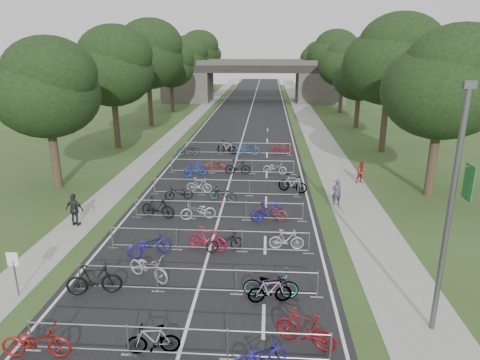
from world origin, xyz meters
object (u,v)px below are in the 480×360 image
at_px(pedestrian_c, 75,210).
at_px(pedestrian_b, 361,172).
at_px(lamppost, 451,211).
at_px(overpass_bridge, 253,81).
at_px(bike_1, 153,340).
at_px(park_sign, 14,266).
at_px(bike_2, 260,355).
at_px(pedestrian_a, 337,193).
at_px(bike_0, 36,342).

bearing_deg(pedestrian_c, pedestrian_b, -141.30).
xyz_separation_m(lamppost, pedestrian_c, (-15.83, 7.72, -3.39)).
bearing_deg(overpass_bridge, bike_1, -90.69).
distance_m(pedestrian_b, pedestrian_c, 18.77).
height_order(pedestrian_b, pedestrian_c, pedestrian_c).
xyz_separation_m(overpass_bridge, park_sign, (-6.80, -62.00, -2.27)).
height_order(overpass_bridge, pedestrian_c, overpass_bridge).
bearing_deg(lamppost, bike_2, -158.69).
distance_m(park_sign, pedestrian_a, 17.33).
xyz_separation_m(park_sign, bike_0, (2.50, -3.24, -0.71)).
xyz_separation_m(bike_0, bike_2, (6.81, -0.03, -0.10)).
height_order(pedestrian_a, pedestrian_c, pedestrian_c).
xyz_separation_m(overpass_bridge, pedestrian_a, (6.80, -51.27, -2.73)).
bearing_deg(pedestrian_b, bike_1, -138.70).
height_order(bike_0, pedestrian_b, pedestrian_b).
height_order(lamppost, pedestrian_b, lamppost).
distance_m(bike_0, bike_2, 6.81).
height_order(bike_0, pedestrian_c, pedestrian_c).
bearing_deg(bike_1, park_sign, -122.72).
distance_m(park_sign, pedestrian_b, 22.14).
bearing_deg(bike_1, pedestrian_c, -152.33).
height_order(overpass_bridge, pedestrian_a, overpass_bridge).
distance_m(pedestrian_a, pedestrian_c, 14.85).
distance_m(lamppost, pedestrian_c, 17.93).
bearing_deg(pedestrian_a, bike_2, 67.19).
xyz_separation_m(lamppost, bike_0, (-12.63, -2.24, -3.72)).
xyz_separation_m(park_sign, pedestrian_a, (13.60, 10.73, -0.47)).
xyz_separation_m(overpass_bridge, bike_0, (-4.30, -65.24, -2.98)).
xyz_separation_m(pedestrian_b, pedestrian_c, (-16.70, -8.58, 0.12)).
relative_size(overpass_bridge, pedestrian_b, 20.17).
xyz_separation_m(bike_1, bike_2, (3.29, -0.42, -0.05)).
distance_m(overpass_bridge, park_sign, 62.41).
distance_m(bike_1, bike_2, 3.32).
bearing_deg(pedestrian_b, park_sign, -156.17).
bearing_deg(bike_1, lamppost, 94.08).
height_order(overpass_bridge, bike_2, overpass_bridge).
bearing_deg(pedestrian_b, pedestrian_c, -172.69).
bearing_deg(pedestrian_c, lamppost, 165.50).
bearing_deg(bike_0, pedestrian_c, 14.37).
bearing_deg(bike_0, pedestrian_a, -41.90).
relative_size(bike_1, pedestrian_b, 1.08).
relative_size(pedestrian_b, pedestrian_c, 0.87).
distance_m(bike_1, pedestrian_b, 20.71).
distance_m(lamppost, bike_2, 7.32).
xyz_separation_m(lamppost, bike_1, (-9.11, -1.85, -3.78)).
xyz_separation_m(pedestrian_a, pedestrian_c, (-14.30, -4.01, 0.09)).
bearing_deg(bike_1, pedestrian_a, 143.43).
bearing_deg(pedestrian_a, pedestrian_c, 9.89).
bearing_deg(lamppost, pedestrian_c, 154.00).
height_order(park_sign, pedestrian_a, park_sign).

